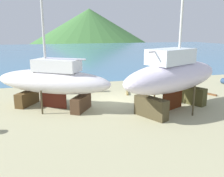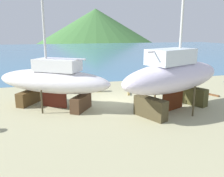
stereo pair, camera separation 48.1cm
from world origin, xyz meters
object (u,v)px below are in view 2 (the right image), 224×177
at_px(barrel_by_slipway, 151,83).
at_px(barrel_rust_near, 97,87).
at_px(sailboat_small_center, 53,80).
at_px(worker, 143,81).
at_px(sailboat_mid_port, 174,76).

xyz_separation_m(barrel_by_slipway, barrel_rust_near, (-5.46, -0.03, -0.07)).
relative_size(sailboat_small_center, worker, 9.12).
relative_size(sailboat_mid_port, barrel_rust_near, 20.24).
bearing_deg(sailboat_mid_port, sailboat_small_center, 135.50).
distance_m(worker, barrel_by_slipway, 1.32).
bearing_deg(barrel_rust_near, sailboat_small_center, -136.76).
xyz_separation_m(sailboat_small_center, barrel_by_slipway, (9.52, 3.85, -1.57)).
distance_m(barrel_by_slipway, barrel_rust_near, 5.46).
distance_m(worker, barrel_rust_near, 4.39).
height_order(sailboat_mid_port, barrel_by_slipway, sailboat_mid_port).
bearing_deg(barrel_by_slipway, sailboat_mid_port, -102.03).
bearing_deg(sailboat_small_center, sailboat_mid_port, -166.35).
distance_m(sailboat_mid_port, worker, 6.45).
bearing_deg(barrel_rust_near, sailboat_mid_port, -59.36).
bearing_deg(sailboat_small_center, worker, -124.89).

